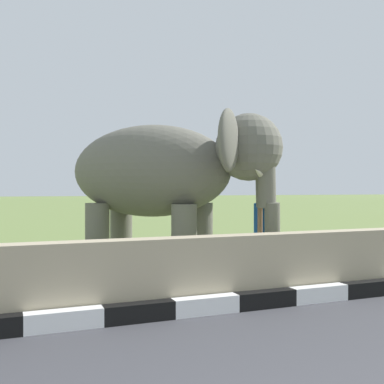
{
  "coord_description": "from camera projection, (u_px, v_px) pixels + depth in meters",
  "views": [
    {
      "loc": [
        -1.41,
        -1.29,
        1.65
      ],
      "look_at": [
        1.65,
        6.33,
        1.6
      ],
      "focal_mm": 43.1,
      "sensor_mm": 36.0,
      "label": 1
    }
  ],
  "objects": [
    {
      "name": "person_handler",
      "position": [
        262.0,
        229.0,
        8.3
      ],
      "size": [
        0.47,
        0.56,
        1.66
      ],
      "color": "navy",
      "rests_on": "ground_plane"
    },
    {
      "name": "barrier_parapet",
      "position": [
        260.0,
        268.0,
        6.68
      ],
      "size": [
        28.0,
        0.36,
        1.0
      ],
      "primitive_type": "cube",
      "color": "tan",
      "rests_on": "ground_plane"
    },
    {
      "name": "striped_curb",
      "position": [
        103.0,
        316.0,
        5.53
      ],
      "size": [
        16.2,
        0.2,
        0.24
      ],
      "color": "white",
      "rests_on": "ground_plane"
    },
    {
      "name": "elephant",
      "position": [
        168.0,
        174.0,
        8.42
      ],
      "size": [
        3.88,
        3.78,
        2.95
      ],
      "color": "#676559",
      "rests_on": "ground_plane"
    }
  ]
}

